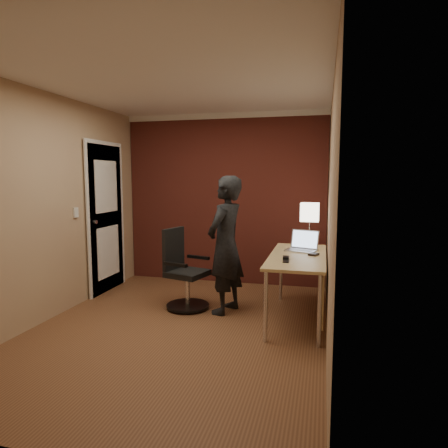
{
  "coord_description": "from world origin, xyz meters",
  "views": [
    {
      "loc": [
        1.44,
        -3.8,
        1.58
      ],
      "look_at": [
        0.35,
        0.55,
        1.05
      ],
      "focal_mm": 32.0,
      "sensor_mm": 36.0,
      "label": 1
    }
  ],
  "objects": [
    {
      "name": "room",
      "position": [
        -0.27,
        1.54,
        1.37
      ],
      "size": [
        4.0,
        4.0,
        4.0
      ],
      "color": "brown",
      "rests_on": "ground"
    },
    {
      "name": "office_chair",
      "position": [
        -0.18,
        0.64,
        0.42
      ],
      "size": [
        0.53,
        0.59,
        0.95
      ],
      "color": "black",
      "rests_on": "ground"
    },
    {
      "name": "desk_lamp",
      "position": [
        1.28,
        1.14,
        1.15
      ],
      "size": [
        0.22,
        0.22,
        0.54
      ],
      "color": "silver",
      "rests_on": "desk"
    },
    {
      "name": "phone",
      "position": [
        1.09,
        0.18,
        0.73
      ],
      "size": [
        0.07,
        0.12,
        0.01
      ],
      "primitive_type": "cube",
      "rotation": [
        0.0,
        0.0,
        0.06
      ],
      "color": "black",
      "rests_on": "desk"
    },
    {
      "name": "laptop",
      "position": [
        1.22,
        0.86,
        0.79
      ],
      "size": [
        0.39,
        0.35,
        0.23
      ],
      "color": "silver",
      "rests_on": "desk"
    },
    {
      "name": "wallet",
      "position": [
        1.35,
        0.59,
        0.74
      ],
      "size": [
        0.12,
        0.14,
        0.02
      ],
      "primitive_type": "cube",
      "rotation": [
        0.0,
        0.0,
        -0.38
      ],
      "color": "black",
      "rests_on": "desk"
    },
    {
      "name": "person",
      "position": [
        0.35,
        0.63,
        0.8
      ],
      "size": [
        0.52,
        0.66,
        1.6
      ],
      "primitive_type": "imported",
      "rotation": [
        0.0,
        0.0,
        -1.84
      ],
      "color": "black",
      "rests_on": "ground"
    },
    {
      "name": "mouse",
      "position": [
        1.07,
        0.3,
        0.75
      ],
      "size": [
        0.07,
        0.1,
        0.03
      ],
      "primitive_type": "cube",
      "rotation": [
        0.0,
        0.0,
        0.06
      ],
      "color": "black",
      "rests_on": "desk"
    },
    {
      "name": "desk",
      "position": [
        1.25,
        0.56,
        0.6
      ],
      "size": [
        0.6,
        1.5,
        0.73
      ],
      "color": "#D1B879",
      "rests_on": "ground"
    }
  ]
}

